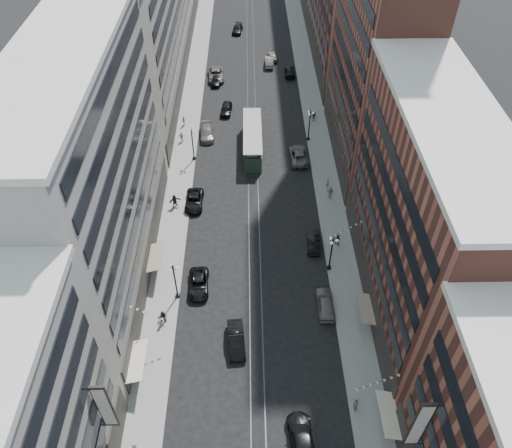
{
  "coord_description": "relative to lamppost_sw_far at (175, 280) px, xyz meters",
  "views": [
    {
      "loc": [
        -0.57,
        -8.55,
        47.32
      ],
      "look_at": [
        0.18,
        35.1,
        5.0
      ],
      "focal_mm": 35.0,
      "sensor_mm": 36.0,
      "label": 1
    }
  ],
  "objects": [
    {
      "name": "ground",
      "position": [
        9.2,
        32.0,
        -3.1
      ],
      "size": [
        220.0,
        220.0,
        0.0
      ],
      "primitive_type": "plane",
      "color": "black",
      "rests_on": "ground"
    },
    {
      "name": "rail_west",
      "position": [
        8.5,
        42.0,
        -3.09
      ],
      "size": [
        0.12,
        180.0,
        0.02
      ],
      "primitive_type": "cube",
      "color": "#2D2D33",
      "rests_on": "ground"
    },
    {
      "name": "lamppost_sw_far",
      "position": [
        0.0,
        0.0,
        0.0
      ],
      "size": [
        1.03,
        1.14,
        5.52
      ],
      "color": "black",
      "rests_on": "sidewalk_west"
    },
    {
      "name": "pedestrian_extra_1",
      "position": [
        -2.41,
        36.65,
        -2.12
      ],
      "size": [
        0.46,
        0.98,
        1.66
      ],
      "primitive_type": "imported",
      "rotation": [
        0.0,
        0.0,
        4.73
      ],
      "color": "#A59B89",
      "rests_on": "sidewalk_west"
    },
    {
      "name": "sidewalk_east",
      "position": [
        20.2,
        42.0,
        -3.02
      ],
      "size": [
        4.0,
        180.0,
        0.15
      ],
      "primitive_type": "cube",
      "color": "gray",
      "rests_on": "ground"
    },
    {
      "name": "car_4",
      "position": [
        17.2,
        -1.93,
        -2.26
      ],
      "size": [
        1.98,
        4.9,
        1.67
      ],
      "primitive_type": "imported",
      "rotation": [
        0.0,
        0.0,
        3.14
      ],
      "color": "slate",
      "rests_on": "ground"
    },
    {
      "name": "rail_east",
      "position": [
        9.9,
        42.0,
        -3.09
      ],
      "size": [
        0.12,
        180.0,
        0.02
      ],
      "primitive_type": "cube",
      "color": "#2D2D33",
      "rests_on": "ground"
    },
    {
      "name": "sidewalk_west",
      "position": [
        -1.8,
        42.0,
        -3.02
      ],
      "size": [
        4.0,
        180.0,
        0.15
      ],
      "primitive_type": "cube",
      "color": "gray",
      "rests_on": "ground"
    },
    {
      "name": "pedestrian_9",
      "position": [
        19.83,
        37.44,
        -2.04
      ],
      "size": [
        1.21,
        0.58,
        1.81
      ],
      "primitive_type": "imported",
      "rotation": [
        0.0,
        0.0,
        -0.09
      ],
      "color": "black",
      "rests_on": "sidewalk_east"
    },
    {
      "name": "building_west_mid",
      "position": [
        -7.8,
        5.0,
        10.9
      ],
      "size": [
        8.0,
        36.0,
        28.0
      ],
      "primitive_type": "cube",
      "color": "gray",
      "rests_on": "ground"
    },
    {
      "name": "car_6",
      "position": [
        13.21,
        -17.34,
        -2.28
      ],
      "size": [
        2.75,
        5.82,
        1.64
      ],
      "primitive_type": "imported",
      "rotation": [
        0.0,
        0.0,
        3.22
      ],
      "color": "black",
      "rests_on": "ground"
    },
    {
      "name": "car_11",
      "position": [
        16.38,
        26.83,
        -2.27
      ],
      "size": [
        2.98,
        6.07,
        1.66
      ],
      "primitive_type": "imported",
      "rotation": [
        0.0,
        0.0,
        3.18
      ],
      "color": "#65625A",
      "rests_on": "ground"
    },
    {
      "name": "car_13",
      "position": [
        4.7,
        40.73,
        -2.33
      ],
      "size": [
        2.22,
        4.64,
        1.53
      ],
      "primitive_type": "imported",
      "rotation": [
        0.0,
        0.0,
        -0.09
      ],
      "color": "black",
      "rests_on": "ground"
    },
    {
      "name": "car_5",
      "position": [
        7.0,
        -6.53,
        -2.27
      ],
      "size": [
        2.17,
        5.12,
        1.64
      ],
      "primitive_type": "imported",
      "rotation": [
        0.0,
        0.0,
        0.09
      ],
      "color": "black",
      "rests_on": "ground"
    },
    {
      "name": "car_2",
      "position": [
        2.4,
        1.34,
        -2.38
      ],
      "size": [
        2.51,
        5.19,
        1.42
      ],
      "primitive_type": "imported",
      "rotation": [
        0.0,
        0.0,
        0.03
      ],
      "color": "black",
      "rests_on": "ground"
    },
    {
      "name": "car_10",
      "position": [
        16.86,
        8.03,
        -2.37
      ],
      "size": [
        1.89,
        4.49,
        1.44
      ],
      "primitive_type": "imported",
      "rotation": [
        0.0,
        0.0,
        3.06
      ],
      "color": "black",
      "rests_on": "ground"
    },
    {
      "name": "streetcar",
      "position": [
        9.2,
        29.72,
        -1.43
      ],
      "size": [
        2.88,
        13.02,
        3.6
      ],
      "color": "#243929",
      "rests_on": "ground"
    },
    {
      "name": "car_extra_2",
      "position": [
        2.4,
        53.28,
        -2.23
      ],
      "size": [
        3.27,
        6.41,
        1.73
      ],
      "primitive_type": "imported",
      "rotation": [
        0.0,
        0.0,
        0.06
      ],
      "color": "#616156",
      "rests_on": "ground"
    },
    {
      "name": "pedestrian_1",
      "position": [
        -2.15,
        -17.88,
        -2.2
      ],
      "size": [
        0.83,
        0.66,
        1.49
      ],
      "primitive_type": "imported",
      "rotation": [
        0.0,
        0.0,
        2.72
      ],
      "color": "gray",
      "rests_on": "sidewalk_west"
    },
    {
      "name": "car_8",
      "position": [
        1.67,
        33.33,
        -2.32
      ],
      "size": [
        2.65,
        5.54,
        1.56
      ],
      "primitive_type": "imported",
      "rotation": [
        0.0,
        0.0,
        0.09
      ],
      "color": "#65645A",
      "rests_on": "ground"
    },
    {
      "name": "car_extra_0",
      "position": [
        6.36,
        74.73,
        -2.37
      ],
      "size": [
        2.65,
        5.19,
        1.44
      ],
      "primitive_type": "imported",
      "rotation": [
        0.0,
        0.0,
        -0.13
      ],
      "color": "black",
      "rests_on": "ground"
    },
    {
      "name": "car_9",
      "position": [
        2.4,
        51.11,
        -2.37
      ],
      "size": [
        1.71,
        4.24,
        1.44
      ],
      "primitive_type": "imported",
      "rotation": [
        0.0,
        0.0,
        -0.0
      ],
      "color": "black",
      "rests_on": "ground"
    },
    {
      "name": "car_7",
      "position": [
        0.8,
        16.41,
        -2.37
      ],
      "size": [
        2.48,
        5.25,
        1.45
      ],
      "primitive_type": "imported",
      "rotation": [
        0.0,
        0.0,
        -0.02
      ],
      "color": "black",
      "rests_on": "ground"
    },
    {
      "name": "pedestrian_7",
      "position": [
        19.97,
        8.2,
        -2.13
      ],
      "size": [
        0.89,
        0.84,
        1.63
      ],
      "primitive_type": "imported",
      "rotation": [
        0.0,
        0.0,
        2.45
      ],
      "color": "black",
      "rests_on": "sidewalk_east"
    },
    {
      "name": "car_extra_1",
      "position": [
        13.65,
        61.14,
        -2.36
      ],
      "size": [
        2.1,
        4.47,
        1.48
      ],
      "primitive_type": "imported",
      "rotation": [
        0.0,
        0.0,
        3.22
      ],
      "color": "gray",
      "rests_on": "ground"
    },
    {
      "name": "lamppost_se_mid",
      "position": [
        18.4,
        32.0,
        0.0
      ],
      "size": [
        1.03,
        1.14,
        5.52
      ],
      "color": "black",
      "rests_on": "sidewalk_east"
    },
    {
      "name": "pedestrian_8",
      "position": [
        20.03,
        19.78,
        -2.06
      ],
      "size": [
        0.77,
        0.74,
        1.78
      ],
      "primitive_type": "imported",
      "rotation": [
        0.0,
        0.0,
        3.83
      ],
      "color": "#9F9A83",
      "rests_on": "sidewalk_east"
    },
    {
      "name": "lamppost_se_far",
      "position": [
        18.4,
        4.0,
        0.0
      ],
      "size": [
        1.03,
        1.14,
        5.52
      ],
      "color": "black",
      "rests_on": "sidewalk_east"
    },
    {
      "name": "pedestrian_4",
      "position": [
        18.7,
        -14.21,
        -1.98
      ],
      "size": [
        0.81,
        1.23,
        1.93
      ],
      "primitive_type": "imported",
      "rotation": [
        0.0,
        0.0,
        1.29
      ],
      "color": "#A39C87",
      "rests_on": "sidewalk_east"
    },
    {
      "name": "pedestrian_2",
      "position": [
        -1.16,
        -3.63,
        -2.04
      ],
      "size": [
        0.94,
        0.59,
        1.81
      ],
      "primitive_type": "imported",
      "rotation": [
        0.0,
        0.0,
        -0.13
      ],
      "color": "black",
      "rests_on": "sidewalk_west"
    },
    {
      "name": "building_east_tower",
      "position": [
        26.2,
        28.0,
        17.9
      ],
      "size": [
        8.0,
        26.0,
        42.0
      ],
      "primitive_type": "cube",
      "color": "brown",
      "rests_on": "ground"
    },
    {
      "name": "lamppost_sw_mid",
      "position": [
        0.0,
        27.0,
        0.0
      ],
      "size": [
        1.03,
        1.14,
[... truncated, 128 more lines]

